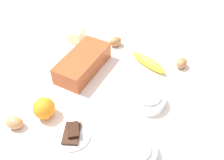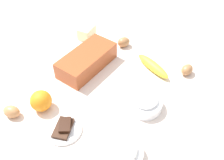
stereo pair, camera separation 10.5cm
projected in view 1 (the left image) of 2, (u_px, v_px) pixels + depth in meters
name	position (u px, v px, depth m)	size (l,w,h in m)	color
ground_plane	(112.00, 88.00, 1.08)	(2.40, 2.40, 0.02)	beige
loaf_pan	(83.00, 62.00, 1.12)	(0.30, 0.18, 0.08)	#9E4723
flour_bowl	(135.00, 150.00, 0.83)	(0.15, 0.15, 0.07)	white
sugar_bowl	(148.00, 99.00, 0.99)	(0.13, 0.13, 0.06)	white
banana	(149.00, 62.00, 1.16)	(0.19, 0.04, 0.04)	yellow
orange_fruit	(44.00, 108.00, 0.94)	(0.08, 0.08, 0.08)	orange
butter_block	(77.00, 35.00, 1.30)	(0.09, 0.06, 0.06)	#F4EDB2
egg_near_butter	(116.00, 41.00, 1.26)	(0.05, 0.05, 0.06)	#A06B41
egg_beside_bowl	(182.00, 63.00, 1.15)	(0.05, 0.05, 0.06)	#9E6A40
egg_loose	(15.00, 123.00, 0.92)	(0.05, 0.05, 0.06)	#BA7E4C
chocolate_plate	(72.00, 134.00, 0.90)	(0.13, 0.13, 0.03)	white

